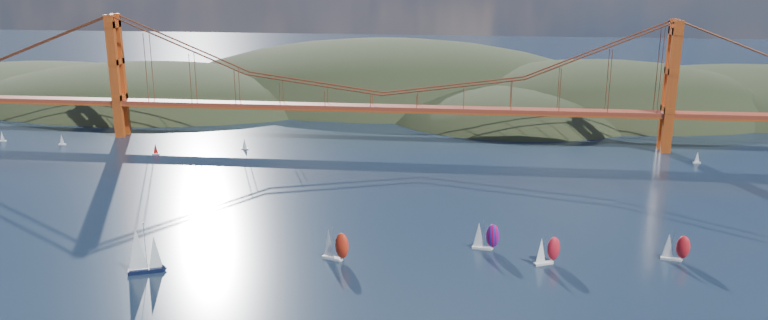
{
  "coord_description": "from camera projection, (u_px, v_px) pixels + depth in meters",
  "views": [
    {
      "loc": [
        35.97,
        -137.83,
        83.59
      ],
      "look_at": [
        10.53,
        90.0,
        18.0
      ],
      "focal_mm": 35.0,
      "sensor_mm": 36.0,
      "label": 1
    }
  ],
  "objects": [
    {
      "name": "racer_rwb",
      "position": [
        485.0,
        236.0,
        213.22
      ],
      "size": [
        7.88,
        3.74,
        8.88
      ],
      "rotation": [
        0.0,
        0.0,
        -0.14
      ],
      "color": "silver",
      "rests_on": "ground"
    },
    {
      "name": "distant_boat_0",
      "position": [
        2.0,
        136.0,
        332.31
      ],
      "size": [
        3.0,
        2.0,
        4.7
      ],
      "color": "silver",
      "rests_on": "ground"
    },
    {
      "name": "racer_0",
      "position": [
        335.0,
        245.0,
        205.93
      ],
      "size": [
        8.44,
        5.69,
        9.44
      ],
      "rotation": [
        0.0,
        0.0,
        -0.39
      ],
      "color": "white",
      "rests_on": "ground"
    },
    {
      "name": "racer_1",
      "position": [
        547.0,
        250.0,
        203.33
      ],
      "size": [
        7.73,
        5.54,
        8.68
      ],
      "rotation": [
        0.0,
        0.0,
        0.44
      ],
      "color": "silver",
      "rests_on": "ground"
    },
    {
      "name": "sloop_navy",
      "position": [
        142.0,
        251.0,
        197.35
      ],
      "size": [
        9.63,
        7.18,
        14.09
      ],
      "rotation": [
        0.0,
        0.0,
        0.37
      ],
      "color": "black",
      "rests_on": "ground"
    },
    {
      "name": "bridge",
      "position": [
        379.0,
        70.0,
        321.83
      ],
      "size": [
        552.0,
        12.0,
        55.0
      ],
      "color": "maroon",
      "rests_on": "ground"
    },
    {
      "name": "headlands",
      "position": [
        481.0,
        123.0,
        423.05
      ],
      "size": [
        725.0,
        225.0,
        96.0
      ],
      "color": "black",
      "rests_on": "ground"
    },
    {
      "name": "distant_boat_3",
      "position": [
        244.0,
        144.0,
        319.33
      ],
      "size": [
        3.0,
        2.0,
        4.7
      ],
      "color": "silver",
      "rests_on": "ground"
    },
    {
      "name": "distant_boat_1",
      "position": [
        62.0,
        140.0,
        326.28
      ],
      "size": [
        3.0,
        2.0,
        4.7
      ],
      "color": "silver",
      "rests_on": "ground"
    },
    {
      "name": "racer_2",
      "position": [
        675.0,
        247.0,
        205.78
      ],
      "size": [
        7.57,
        4.15,
        8.49
      ],
      "rotation": [
        0.0,
        0.0,
        -0.23
      ],
      "color": "silver",
      "rests_on": "ground"
    },
    {
      "name": "distant_boat_2",
      "position": [
        156.0,
        149.0,
        311.44
      ],
      "size": [
        3.0,
        2.0,
        4.7
      ],
      "color": "silver",
      "rests_on": "ground"
    },
    {
      "name": "distant_boat_4",
      "position": [
        697.0,
        157.0,
        298.65
      ],
      "size": [
        3.0,
        2.0,
        4.7
      ],
      "color": "silver",
      "rests_on": "ground"
    }
  ]
}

